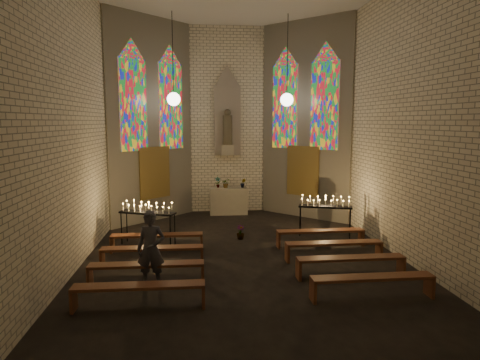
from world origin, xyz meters
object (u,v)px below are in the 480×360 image
at_px(altar, 228,201).
at_px(votive_stand_left, 147,210).
at_px(votive_stand_right, 325,204).
at_px(visitor, 151,249).
at_px(aisle_flower_pot, 240,232).

xyz_separation_m(altar, votive_stand_left, (-2.56, -3.85, 0.51)).
bearing_deg(votive_stand_right, visitor, -126.18).
bearing_deg(votive_stand_left, altar, 77.53).
bearing_deg(aisle_flower_pot, votive_stand_right, 2.25).
height_order(aisle_flower_pot, votive_stand_right, votive_stand_right).
relative_size(aisle_flower_pot, visitor, 0.26).
height_order(aisle_flower_pot, visitor, visitor).
bearing_deg(aisle_flower_pot, votive_stand_left, -173.31).
xyz_separation_m(votive_stand_right, visitor, (-4.83, -3.55, -0.19)).
height_order(altar, aisle_flower_pot, altar).
distance_m(votive_stand_left, votive_stand_right, 5.27).
bearing_deg(votive_stand_right, aisle_flower_pot, -160.28).
bearing_deg(altar, visitor, -106.99).
bearing_deg(aisle_flower_pot, altar, 91.63).
relative_size(aisle_flower_pot, votive_stand_left, 0.25).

